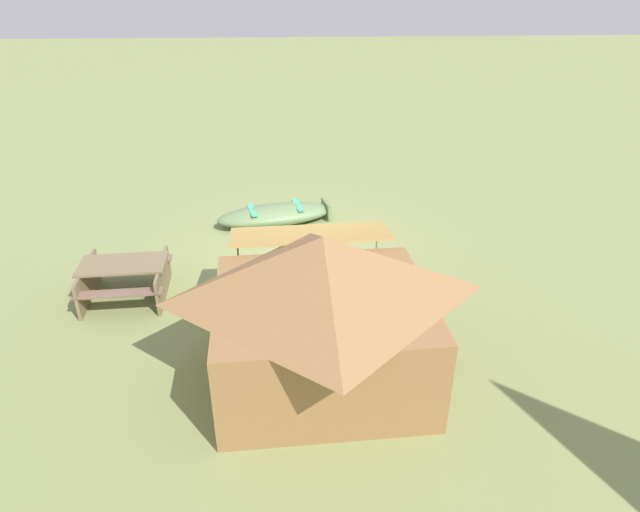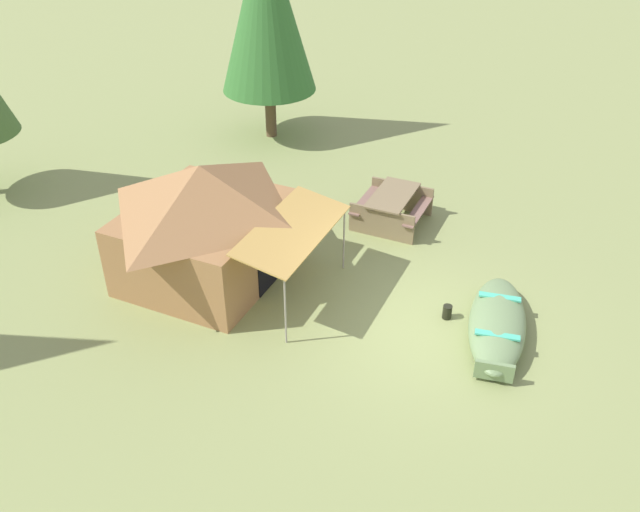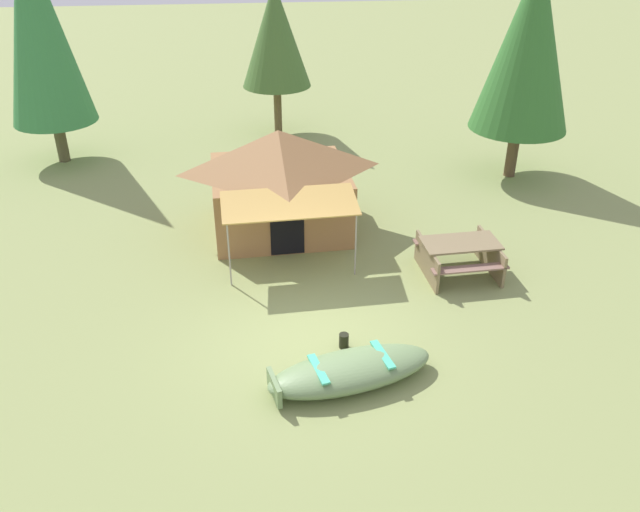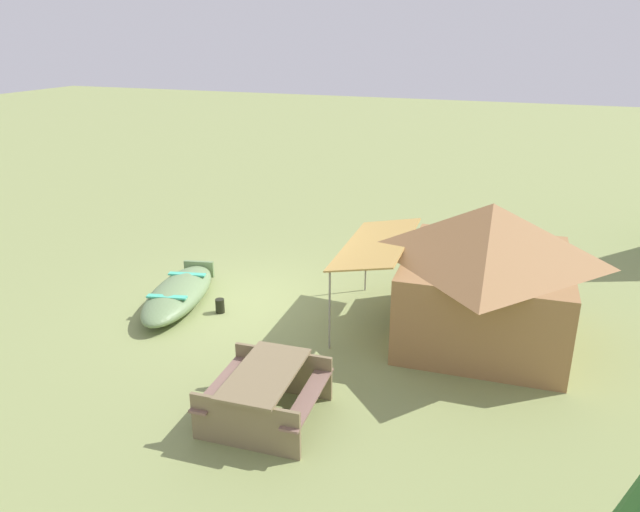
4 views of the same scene
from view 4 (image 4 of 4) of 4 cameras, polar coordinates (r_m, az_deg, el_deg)
The scene contains 6 objects.
ground_plane at distance 12.47m, azimuth -6.25°, elevation -4.50°, with size 80.00×80.00×0.00m, color #869354.
beached_rowboat at distance 12.61m, azimuth -13.18°, elevation -3.43°, with size 3.06×1.66×0.47m.
canvas_cabin_tent at distance 11.07m, azimuth 15.37°, elevation -1.19°, with size 3.57×4.25×2.49m.
picnic_table at distance 8.81m, azimuth -5.18°, elevation -12.38°, with size 1.71×1.63×0.76m.
cooler_box at distance 11.76m, azimuth 9.28°, elevation -5.29°, with size 0.46×0.31×0.36m, color #3568BF.
fuel_can at distance 12.14m, azimuth -9.40°, elevation -4.65°, with size 0.18×0.18×0.28m, color black.
Camera 4 is at (10.04, 5.21, 5.25)m, focal length 34.00 mm.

